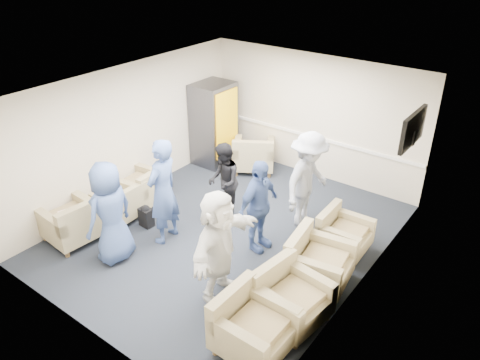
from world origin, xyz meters
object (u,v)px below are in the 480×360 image
Objects in this scene: armchair_left_far at (144,188)px; person_front_left at (110,213)px; person_back_left at (224,182)px; armchair_left_near at (74,223)px; person_front_right at (219,246)px; armchair_right_near at (250,328)px; vending_machine at (214,124)px; armchair_right_far at (342,234)px; armchair_right_midnear at (289,298)px; armchair_left_mid at (122,204)px; armchair_corner at (254,156)px; person_back_right at (308,181)px; person_mid_left at (163,192)px; armchair_right_midfar at (316,263)px; person_mid_right at (258,206)px.

person_front_left reaches higher than armchair_left_far.
person_front_left is 1.18× the size of person_back_left.
armchair_left_near is at bearing -6.22° from armchair_left_far.
person_front_right is (2.89, -1.16, 0.54)m from armchair_left_far.
vending_machine is at bearing 44.82° from armchair_right_near.
armchair_right_far is at bearing 128.20° from armchair_left_near.
armchair_right_midnear is 3.15m from person_front_left.
person_front_left reaches higher than armchair_right_near.
armchair_right_midnear is 1.22× the size of armchair_right_far.
vending_machine is (-0.18, 2.99, 0.64)m from armchair_left_mid.
armchair_right_near is 0.60× the size of person_back_left.
person_back_right is at bearing 117.21° from armchair_corner.
armchair_left_near reaches higher than armchair_right_midnear.
person_front_right is (1.67, -0.54, -0.08)m from person_mid_left.
armchair_right_far is 0.42× the size of person_mid_left.
armchair_right_near is 3.00m from person_front_left.
person_mid_left reaches higher than armchair_left_mid.
person_front_left is (-3.06, -0.55, 0.53)m from armchair_right_midnear.
armchair_corner is at bearing 178.44° from person_front_left.
armchair_right_midfar is at bearing -0.65° from armchair_right_near.
armchair_right_midfar is at bearing 107.79° from armchair_corner.
armchair_left_far is (-0.08, 0.64, 0.03)m from armchair_left_mid.
person_mid_right is (1.10, -0.44, 0.08)m from person_back_left.
person_mid_left is at bearing -66.04° from vending_machine.
armchair_right_midnear is 0.79× the size of armchair_corner.
armchair_right_near is 0.47× the size of person_mid_left.
armchair_right_midfar is (0.04, 1.69, -0.00)m from armchair_right_near.
person_back_right is (-0.94, 1.32, 0.57)m from armchair_right_midfar.
armchair_left_mid is at bearing 110.30° from person_mid_right.
armchair_right_midfar is 0.81× the size of armchair_corner.
person_mid_right is at bearing 110.76° from person_mid_left.
armchair_left_near is 0.78× the size of armchair_corner.
person_front_left is at bearing 58.49° from armchair_corner.
armchair_left_far is at bearing -150.30° from person_front_left.
armchair_right_midnear is at bearing -89.46° from person_front_right.
armchair_right_far reaches higher than armchair_left_mid.
person_front_left is at bearing 86.31° from armchair_right_near.
armchair_left_far is 0.74× the size of armchair_corner.
armchair_left_mid is at bearing -86.56° from vending_machine.
armchair_left_far is 2.73m from person_mid_right.
armchair_left_far is at bearing 96.54° from person_mid_right.
person_back_right is (-0.89, 0.31, 0.61)m from armchair_right_far.
armchair_corner is 0.71× the size of person_front_right.
armchair_right_midfar reaches higher than armchair_right_far.
armchair_right_near reaches higher than armchair_left_mid.
armchair_left_far is at bearing 83.81° from armchair_right_midnear.
armchair_left_near is 0.64× the size of person_back_left.
armchair_left_near is 1.21× the size of armchair_left_mid.
armchair_right_midnear is 0.66× the size of person_back_left.
armchair_corner is (0.94, 4.13, 0.00)m from armchair_left_near.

